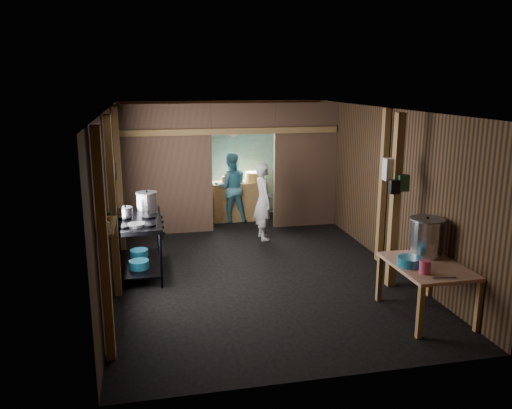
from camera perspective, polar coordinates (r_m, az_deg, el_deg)
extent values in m
cube|color=black|center=(8.79, -0.28, -6.68)|extent=(4.50, 7.00, 0.00)
cube|color=#312D29|center=(8.26, -0.30, 10.49)|extent=(4.50, 7.00, 0.00)
cube|color=#462F1B|center=(11.83, -3.78, 5.06)|extent=(4.50, 0.00, 2.60)
cube|color=#462F1B|center=(5.18, 7.73, -6.24)|extent=(4.50, 0.00, 2.60)
cube|color=#462F1B|center=(8.28, -15.71, 0.90)|extent=(0.00, 7.00, 2.60)
cube|color=#462F1B|center=(9.15, 13.65, 2.20)|extent=(0.00, 7.00, 2.60)
cube|color=brown|center=(10.43, -9.96, 3.74)|extent=(1.85, 0.10, 2.60)
cube|color=brown|center=(10.92, 5.46, 4.32)|extent=(1.35, 0.10, 2.60)
cube|color=brown|center=(10.48, -1.43, 9.50)|extent=(1.30, 0.10, 0.60)
cube|color=#76CBC9|center=(11.77, -3.73, 4.78)|extent=(4.40, 0.06, 2.50)
cube|color=#9E7442|center=(11.50, -1.83, 0.41)|extent=(1.20, 0.50, 0.85)
cylinder|color=silver|center=(11.69, -2.53, 7.95)|extent=(0.20, 0.03, 0.20)
cube|color=#9E7442|center=(5.77, -16.46, -4.61)|extent=(0.10, 0.12, 2.60)
cube|color=#9E7442|center=(7.50, -15.52, -0.39)|extent=(0.10, 0.12, 2.60)
cube|color=#9E7442|center=(9.45, -14.89, 2.48)|extent=(0.10, 0.12, 2.60)
cube|color=#9E7442|center=(8.94, 13.80, 1.93)|extent=(0.10, 0.12, 2.60)
cube|color=#9E7442|center=(7.84, 15.08, 0.24)|extent=(0.12, 0.12, 2.60)
cube|color=#9E7442|center=(10.41, -2.74, 8.08)|extent=(4.40, 0.12, 0.12)
cylinder|color=slate|center=(8.60, -15.45, 3.76)|extent=(0.03, 0.34, 0.34)
cylinder|color=black|center=(9.01, -15.28, 3.55)|extent=(0.03, 0.30, 0.30)
cube|color=#9E7442|center=(6.21, -15.93, -2.31)|extent=(0.14, 0.80, 0.03)
cylinder|color=silver|center=(5.96, -16.11, -2.35)|extent=(0.07, 0.07, 0.10)
cylinder|color=#BD8838|center=(6.20, -15.97, -1.73)|extent=(0.08, 0.08, 0.10)
cylinder|color=#204A2F|center=(6.41, -15.85, -1.22)|extent=(0.06, 0.06, 0.10)
cube|color=silver|center=(7.79, 14.70, 3.79)|extent=(0.22, 0.15, 0.32)
cube|color=#204A2F|center=(7.76, 15.88, 2.32)|extent=(0.16, 0.12, 0.24)
cube|color=black|center=(7.69, 15.00, 1.90)|extent=(0.14, 0.10, 0.20)
cylinder|color=teal|center=(8.32, -12.78, -6.47)|extent=(0.31, 0.31, 0.13)
cylinder|color=teal|center=(8.86, -12.76, -5.25)|extent=(0.30, 0.30, 0.12)
cylinder|color=teal|center=(6.97, 16.62, -6.05)|extent=(0.33, 0.33, 0.12)
cylinder|color=#C84065|center=(6.76, 18.13, -6.56)|extent=(0.17, 0.17, 0.17)
cube|color=silver|center=(6.70, 20.06, -7.62)|extent=(0.30, 0.08, 0.01)
cylinder|color=#BD8838|center=(11.46, -0.25, 3.07)|extent=(0.38, 0.38, 0.21)
cylinder|color=#C44536|center=(11.35, -3.49, 2.75)|extent=(0.12, 0.12, 0.14)
imported|color=beige|center=(10.02, 0.81, 0.37)|extent=(0.39, 0.57, 1.51)
imported|color=teal|center=(11.27, -2.80, 1.89)|extent=(0.76, 0.60, 1.53)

